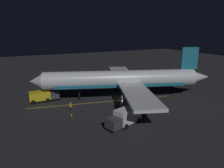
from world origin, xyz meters
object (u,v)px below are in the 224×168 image
Objects in this scene: traffic_cone_near_left at (58,95)px; traffic_cone_near_right at (71,115)px; catering_truck at (125,117)px; airliner at (123,80)px; baggage_truck at (43,96)px; ground_crew_worker at (71,107)px; traffic_cone_under_wing at (130,112)px.

traffic_cone_near_left is 1.00× the size of traffic_cone_near_right.
traffic_cone_near_right is (7.04, 6.47, -1.09)m from catering_truck.
traffic_cone_near_left is at bearing 55.66° from airliner.
airliner is at bearing -28.25° from catering_truck.
baggage_truck is 10.64× the size of traffic_cone_near_right.
baggage_truck is 8.60m from ground_crew_worker.
catering_truck is 11.69× the size of traffic_cone_near_right.
catering_truck is 3.69× the size of ground_crew_worker.
traffic_cone_under_wing is at bearing -109.43° from traffic_cone_near_right.
traffic_cone_near_left is at bearing 17.10° from catering_truck.
traffic_cone_near_left and traffic_cone_under_wing have the same top height.
traffic_cone_near_left is at bearing 0.21° from ground_crew_worker.
baggage_truck is at bearing 69.65° from airliner.
traffic_cone_under_wing is at bearing -41.58° from catering_truck.
traffic_cone_near_left is at bearing -55.37° from baggage_truck.
baggage_truck is 0.91× the size of catering_truck.
catering_truck reaches higher than baggage_truck.
traffic_cone_near_left is 18.39m from traffic_cone_under_wing.
ground_crew_worker is at bearing -12.57° from traffic_cone_near_right.
baggage_truck is 10.55m from traffic_cone_near_right.
ground_crew_worker is 3.16× the size of traffic_cone_under_wing.
catering_truck is at bearing -150.75° from baggage_truck.
traffic_cone_under_wing is (-5.65, -9.19, -0.64)m from ground_crew_worker.
catering_truck is 4.96m from traffic_cone_under_wing.
catering_truck is 11.69× the size of traffic_cone_near_left.
traffic_cone_near_right is at bearing -162.87° from baggage_truck.
baggage_truck is (5.80, 15.63, -2.96)m from airliner.
traffic_cone_near_right is at bearing 70.57° from traffic_cone_under_wing.
catering_truck is 20.47m from traffic_cone_near_left.
airliner is 5.75× the size of catering_truck.
baggage_truck reaches higher than traffic_cone_near_left.
traffic_cone_near_right is (-2.23, 0.50, -0.64)m from ground_crew_worker.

